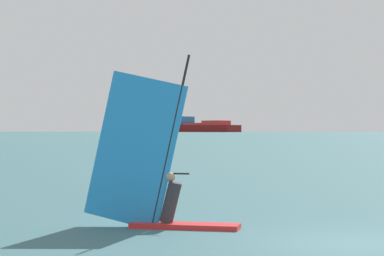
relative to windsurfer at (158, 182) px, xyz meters
name	(u,v)px	position (x,y,z in m)	size (l,w,h in m)	color
ground_plane	(347,243)	(4.15, -2.11, -1.09)	(4000.00, 4000.00, 0.00)	#386066
windsurfer	(158,182)	(0.00, 0.00, 0.00)	(3.82, 1.07, 4.19)	red
cargo_ship	(174,126)	(-71.98, 857.12, 6.06)	(156.55, 121.61, 31.77)	maroon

